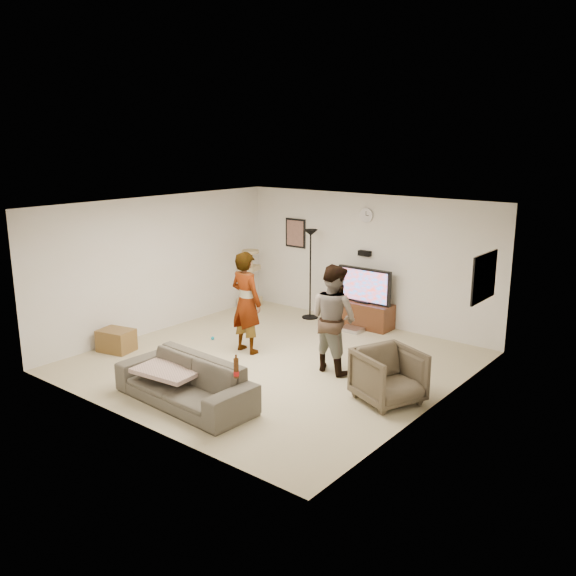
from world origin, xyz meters
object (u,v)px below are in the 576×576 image
Objects in this scene: cat_tree at (250,278)px; floor_lamp at (310,275)px; sofa at (185,382)px; side_table at (116,340)px; tv at (364,285)px; armchair at (389,376)px; tv_stand at (363,314)px; beer_bottle at (236,368)px; person_left at (246,302)px; person_right at (333,318)px.

floor_lamp is at bearing 4.19° from cat_tree.
side_table is at bearing 167.42° from sofa.
tv is at bearing 56.32° from side_table.
armchair is 4.73m from side_table.
tv_stand is 4.59m from beer_bottle.
armchair is at bearing 42.30° from sofa.
cat_tree is 2.23× the size of side_table.
sofa is (-0.05, -4.47, -0.50)m from tv.
floor_lamp reaches higher than armchair.
armchair is (4.73, -2.42, -0.25)m from cat_tree.
person_left is at bearing 129.84° from beer_bottle.
person_right is at bearing -69.78° from tv_stand.
cat_tree is at bearing 124.70° from sofa.
beer_bottle is (1.70, -2.04, -0.12)m from person_left.
tv_stand is 2.43m from person_right.
cat_tree is 4.98× the size of beer_bottle.
tv is 0.65× the size of person_left.
cat_tree is (-1.52, -0.11, -0.27)m from floor_lamp.
cat_tree is at bearing -173.75° from tv_stand.
side_table is at bearing 126.09° from armchair.
tv is 0.63× the size of floor_lamp.
beer_bottle is at bearing -49.50° from cat_tree.
cat_tree is 5.32m from armchair.
beer_bottle is (0.91, -4.47, -0.07)m from tv.
floor_lamp is 4.12m from armchair.
beer_bottle is at bearing 133.49° from person_left.
cat_tree is (-2.65, -0.29, 0.38)m from tv_stand.
armchair is at bearing -52.57° from tv.
floor_lamp reaches higher than beer_bottle.
side_table is (-3.44, 0.68, -0.55)m from beer_bottle.
person_left reaches higher than person_right.
tv is 4.56m from beer_bottle.
person_left reaches higher than tv.
sofa is at bearing -58.09° from cat_tree.
person_left reaches higher than tv_stand.
cat_tree reaches higher than armchair.
floor_lamp is at bearing -77.64° from person_left.
person_right is at bearing 91.35° from armchair.
tv_stand is at bearing -104.35° from person_left.
person_right is at bearing -46.23° from floor_lamp.
cat_tree is 4.93m from sofa.
person_left is 2.10× the size of armchair.
cat_tree is 0.59× the size of sofa.
person_left is 6.86× the size of beer_bottle.
side_table is (0.13, -3.50, -0.44)m from cat_tree.
sofa is 2.56m from side_table.
person_right is 2.47m from sofa.
sofa is at bearing -15.36° from side_table.
cat_tree reaches higher than beer_bottle.
tv_stand is 4.58× the size of beer_bottle.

